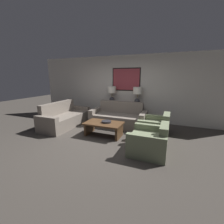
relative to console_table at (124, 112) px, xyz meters
name	(u,v)px	position (x,y,z in m)	size (l,w,h in m)	color
ground_plane	(100,142)	(0.00, -2.25, -0.36)	(20.00, 20.00, 0.00)	#3D3833
back_wall	(126,88)	(0.00, 0.27, 0.97)	(8.14, 0.12, 2.65)	beige
console_table	(124,112)	(0.00, 0.00, 0.00)	(1.54, 0.37, 0.73)	brown
table_lamp_left	(112,93)	(-0.54, 0.00, 0.80)	(0.35, 0.35, 0.69)	#333338
table_lamp_right	(137,94)	(0.54, 0.00, 0.80)	(0.35, 0.35, 0.69)	#333338
couch_by_back_wall	(118,118)	(0.00, -0.67, -0.07)	(2.06, 0.87, 0.89)	slate
couch_by_side	(65,118)	(-1.86, -1.44, -0.07)	(0.87, 2.06, 0.89)	slate
coffee_table	(104,126)	(-0.09, -1.78, -0.05)	(1.16, 0.69, 0.42)	#4C331E
decorative_bowl	(106,122)	(-0.01, -1.75, 0.09)	(0.30, 0.30, 0.06)	#232328
armchair_near_back_wall	(155,128)	(1.39, -1.22, -0.09)	(0.87, 0.95, 0.74)	#707A5B
armchair_near_camera	(150,142)	(1.39, -2.34, -0.09)	(0.87, 0.95, 0.74)	#707A5B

